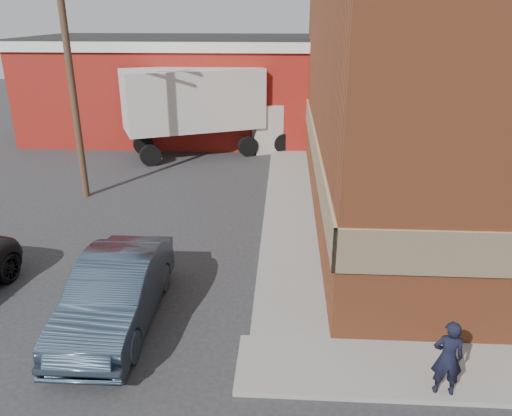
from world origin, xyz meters
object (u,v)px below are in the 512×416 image
(warehouse, at_px, (177,86))
(box_truck, at_px, (210,105))
(utility_pole, at_px, (71,74))
(man, at_px, (448,358))
(sedan, at_px, (115,293))

(warehouse, bearing_deg, box_truck, -59.09)
(utility_pole, distance_m, box_truck, 8.16)
(man, bearing_deg, warehouse, -61.79)
(utility_pole, bearing_deg, warehouse, 82.23)
(sedan, bearing_deg, utility_pole, 114.91)
(warehouse, height_order, sedan, warehouse)
(box_truck, bearing_deg, utility_pole, -145.26)
(man, relative_size, sedan, 0.32)
(warehouse, relative_size, utility_pole, 1.81)
(sedan, relative_size, box_truck, 0.54)
(man, xyz_separation_m, sedan, (-6.95, 2.05, -0.10))
(warehouse, relative_size, man, 10.38)
(utility_pole, relative_size, sedan, 1.83)
(man, distance_m, sedan, 7.25)
(sedan, distance_m, box_truck, 15.29)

